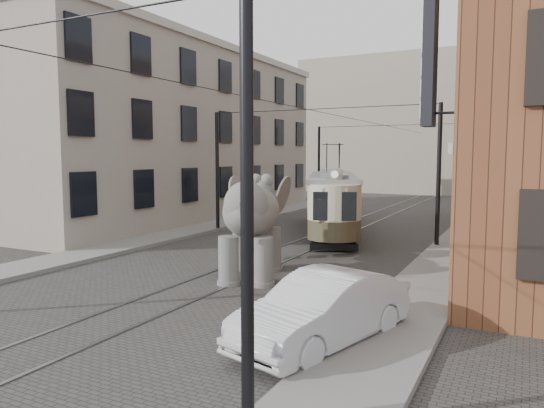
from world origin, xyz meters
The scene contains 10 objects.
ground centered at (0.00, 0.00, 0.00)m, with size 120.00×120.00×0.00m, color #3C3937.
tram_rails centered at (0.00, 0.00, 0.01)m, with size 1.54×80.00×0.02m, color slate, non-canonical shape.
sidewalk_right centered at (6.00, 0.00, 0.07)m, with size 2.00×60.00×0.15m, color slate.
sidewalk_left centered at (-6.50, 0.00, 0.07)m, with size 2.00×60.00×0.15m, color slate.
stucco_building centered at (-11.00, 10.00, 5.00)m, with size 7.00×24.00×10.00m, color gray.
distant_block centered at (0.00, 40.00, 7.00)m, with size 28.00×10.00×14.00m, color gray.
catenary centered at (-0.20, 5.00, 3.00)m, with size 11.00×30.20×6.00m, color black, non-canonical shape.
tram centered at (-0.24, 8.28, 2.22)m, with size 2.31×11.17×4.43m, color beige, non-canonical shape.
elephant centered at (0.79, -1.94, 1.62)m, with size 2.92×5.29×3.24m, color slate, non-canonical shape.
parked_car centered at (4.89, -6.32, 0.73)m, with size 1.55×4.40×1.45m, color silver.
Camera 1 is at (8.50, -15.82, 3.84)m, focal length 33.64 mm.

